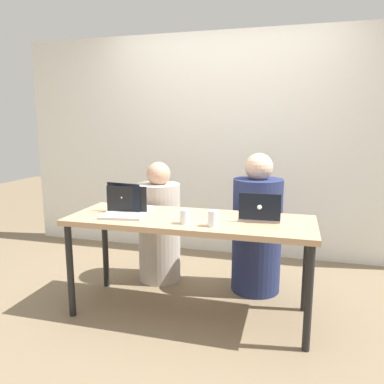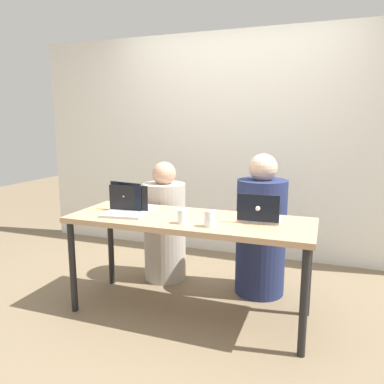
# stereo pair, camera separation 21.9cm
# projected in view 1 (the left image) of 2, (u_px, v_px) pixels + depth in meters

# --- Properties ---
(ground_plane) EXTENTS (12.00, 12.00, 0.00)m
(ground_plane) POSITION_uv_depth(u_px,v_px,m) (190.00, 313.00, 2.86)
(ground_plane) COLOR #75644B
(back_wall) EXTENTS (4.64, 0.10, 2.36)m
(back_wall) POSITION_uv_depth(u_px,v_px,m) (226.00, 146.00, 4.03)
(back_wall) COLOR silver
(back_wall) RESTS_ON ground
(desk) EXTENTS (1.78, 0.64, 0.75)m
(desk) POSITION_uv_depth(u_px,v_px,m) (190.00, 227.00, 2.74)
(desk) COLOR tan
(desk) RESTS_ON ground
(person_on_left) EXTENTS (0.39, 0.39, 1.09)m
(person_on_left) POSITION_uv_depth(u_px,v_px,m) (159.00, 228.00, 3.40)
(person_on_left) COLOR #B4ACA0
(person_on_left) RESTS_ON ground
(person_on_right) EXTENTS (0.49, 0.49, 1.19)m
(person_on_right) POSITION_uv_depth(u_px,v_px,m) (257.00, 231.00, 3.17)
(person_on_right) COLOR navy
(person_on_right) RESTS_ON ground
(laptop_back_right) EXTENTS (0.29, 0.24, 0.20)m
(laptop_back_right) POSITION_uv_depth(u_px,v_px,m) (260.00, 214.00, 2.65)
(laptop_back_right) COLOR silver
(laptop_back_right) RESTS_ON desk
(laptop_front_left) EXTENTS (0.34, 0.26, 0.21)m
(laptop_front_left) POSITION_uv_depth(u_px,v_px,m) (124.00, 210.00, 2.78)
(laptop_front_left) COLOR #B4B7B3
(laptop_front_left) RESTS_ON desk
(laptop_back_left) EXTENTS (0.33, 0.29, 0.23)m
(laptop_back_left) POSITION_uv_depth(u_px,v_px,m) (129.00, 204.00, 2.94)
(laptop_back_left) COLOR silver
(laptop_back_left) RESTS_ON desk
(water_glass_right) EXTENTS (0.07, 0.07, 0.11)m
(water_glass_right) POSITION_uv_depth(u_px,v_px,m) (213.00, 219.00, 2.49)
(water_glass_right) COLOR white
(water_glass_right) RESTS_ON desk
(water_glass_center) EXTENTS (0.07, 0.07, 0.10)m
(water_glass_center) POSITION_uv_depth(u_px,v_px,m) (185.00, 218.00, 2.56)
(water_glass_center) COLOR white
(water_glass_center) RESTS_ON desk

